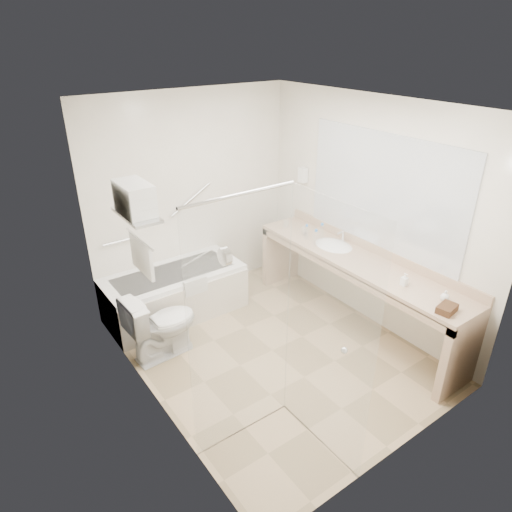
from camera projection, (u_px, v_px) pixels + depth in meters
floor at (272, 350)px, 4.85m from camera, size 3.20×3.20×0.00m
ceiling at (277, 106)px, 3.73m from camera, size 2.60×3.20×0.10m
wall_back at (193, 198)px, 5.45m from camera, size 2.60×0.10×2.50m
wall_front at (417, 324)px, 3.12m from camera, size 2.60×0.10×2.50m
wall_left at (145, 284)px, 3.61m from camera, size 0.10×3.20×2.50m
wall_right at (369, 214)px, 4.97m from camera, size 0.10×3.20×2.50m
bathtub at (175, 293)px, 5.36m from camera, size 1.60×0.73×0.59m
grab_bar_short at (121, 241)px, 5.06m from camera, size 0.40×0.03×0.03m
grab_bar_long at (191, 200)px, 5.40m from camera, size 0.53×0.03×0.33m
shower_enclosure at (283, 330)px, 3.37m from camera, size 0.96×0.91×2.11m
towel_shelf at (136, 208)px, 3.71m from camera, size 0.24×0.55×0.81m
vanity_counter at (356, 276)px, 4.98m from camera, size 0.55×2.70×0.95m
sink at (333, 248)px, 5.21m from camera, size 0.40×0.52×0.14m
faucet at (343, 236)px, 5.24m from camera, size 0.03×0.03×0.14m
mirror at (382, 192)px, 4.72m from camera, size 0.02×2.00×1.20m
hairdryer_unit at (303, 175)px, 5.61m from camera, size 0.08×0.10×0.18m
toilet at (162, 325)px, 4.64m from camera, size 0.76×0.45×0.72m
amenity_basket at (447, 309)px, 3.96m from camera, size 0.21×0.16×0.06m
soap_bottle_a at (404, 283)px, 4.37m from camera, size 0.06×0.13×0.06m
soap_bottle_b at (445, 297)px, 4.12m from camera, size 0.09×0.11×0.08m
water_bottle_left at (322, 231)px, 5.33m from camera, size 0.06×0.06×0.19m
water_bottle_mid at (316, 238)px, 5.15m from camera, size 0.06×0.06×0.20m
water_bottle_right at (306, 232)px, 5.33m from camera, size 0.05×0.05×0.18m
drinking_glass_near at (286, 224)px, 5.66m from camera, size 0.09×0.09×0.09m
drinking_glass_far at (304, 231)px, 5.44m from camera, size 0.09×0.09×0.10m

